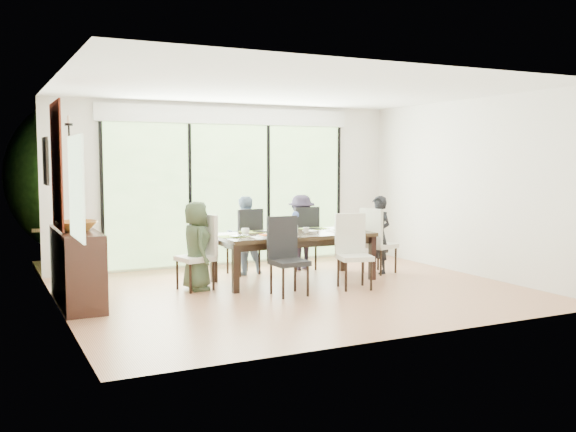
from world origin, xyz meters
name	(u,v)px	position (x,y,z in m)	size (l,w,h in m)	color
floor	(296,292)	(0.00, 0.00, -0.01)	(6.00, 5.00, 0.01)	#9A5A3D
ceiling	(296,88)	(0.00, 0.00, 2.71)	(6.00, 5.00, 0.01)	white
wall_back	(229,185)	(0.00, 2.51, 1.35)	(6.00, 0.02, 2.70)	silver
wall_front	(411,203)	(0.00, -2.51, 1.35)	(6.00, 0.02, 2.70)	white
wall_left	(58,197)	(-3.01, 0.00, 1.35)	(0.02, 5.00, 2.70)	beige
wall_right	(471,187)	(3.01, 0.00, 1.35)	(0.02, 5.00, 2.70)	silver
glass_doors	(230,194)	(0.00, 2.47, 1.20)	(4.20, 0.02, 2.30)	#598C3F
blinds_header	(230,116)	(0.00, 2.46, 2.50)	(4.40, 0.06, 0.28)	white
mullion_a	(102,197)	(-2.10, 2.46, 1.20)	(0.05, 0.04, 2.30)	black
mullion_b	(190,195)	(-0.70, 2.46, 1.20)	(0.05, 0.04, 2.30)	black
mullion_c	(268,193)	(0.70, 2.46, 1.20)	(0.05, 0.04, 2.30)	black
mullion_d	(338,191)	(2.10, 2.46, 1.20)	(0.05, 0.04, 2.30)	black
side_window	(76,188)	(-2.97, -1.20, 1.50)	(0.02, 0.90, 1.00)	#8CAD7F
deck	(212,260)	(0.00, 3.40, -0.05)	(6.00, 1.80, 0.10)	brown
rail_top	(198,223)	(0.00, 4.20, 0.55)	(6.00, 0.08, 0.06)	#553224
foliage_left	(92,177)	(-1.80, 5.20, 1.44)	(3.20, 3.20, 3.20)	#14380F
foliage_mid	(192,158)	(0.40, 5.80, 1.80)	(4.00, 4.00, 4.00)	#14380F
foliage_right	(283,183)	(2.20, 5.00, 1.26)	(2.80, 2.80, 2.80)	#14380F
foliage_far	(139,167)	(-0.60, 6.50, 1.62)	(3.60, 3.60, 3.60)	#14380F
table_top	(294,235)	(0.31, 0.68, 0.68)	(2.25, 1.03, 0.06)	black
table_apron	(294,241)	(0.31, 0.68, 0.59)	(2.06, 0.84, 0.09)	black
table_leg_fl	(236,269)	(-0.77, 0.25, 0.32)	(0.08, 0.08, 0.65)	black
table_leg_fr	(372,258)	(1.39, 0.25, 0.32)	(0.08, 0.08, 0.65)	black
table_leg_bl	(214,260)	(-0.77, 1.11, 0.32)	(0.08, 0.08, 0.65)	black
table_leg_br	(342,251)	(1.39, 1.11, 0.32)	(0.08, 0.08, 0.65)	black
chair_left_end	(195,252)	(-1.19, 0.68, 0.52)	(0.43, 0.43, 1.03)	silver
chair_right_end	(380,240)	(1.81, 0.68, 0.52)	(0.43, 0.43, 1.03)	beige
chair_far_left	(243,241)	(-0.14, 1.53, 0.52)	(0.43, 0.43, 1.03)	black
chair_far_right	(301,238)	(0.86, 1.53, 0.52)	(0.43, 0.43, 1.03)	black
chair_near_left	(289,256)	(-0.19, -0.19, 0.52)	(0.43, 0.43, 1.03)	black
chair_near_right	(355,251)	(0.81, -0.19, 0.52)	(0.43, 0.43, 1.03)	silver
person_left_end	(196,246)	(-1.17, 0.68, 0.61)	(0.56, 0.36, 1.21)	#384830
person_right_end	(379,235)	(1.79, 0.68, 0.61)	(0.56, 0.36, 1.21)	black
person_far_left	(244,235)	(-0.14, 1.51, 0.61)	(0.56, 0.36, 1.21)	#7D99B4
person_far_right	(301,232)	(0.86, 1.51, 0.61)	(0.56, 0.36, 1.21)	#272030
placemat_left	(233,236)	(-0.64, 0.68, 0.71)	(0.41, 0.30, 0.01)	olive
placemat_right	(350,230)	(1.26, 0.68, 0.71)	(0.41, 0.30, 0.01)	#72A43A
placemat_far_l	(255,232)	(-0.14, 1.08, 0.71)	(0.41, 0.30, 0.01)	#9DB942
placemat_far_r	(314,229)	(0.86, 1.08, 0.71)	(0.41, 0.30, 0.01)	#86B340
placemat_paper	(268,237)	(-0.24, 0.38, 0.71)	(0.41, 0.30, 0.01)	white
tablet_far_l	(262,231)	(-0.04, 1.03, 0.72)	(0.24, 0.17, 0.01)	black
tablet_far_r	(313,228)	(0.81, 1.03, 0.71)	(0.23, 0.16, 0.01)	black
papers	(337,231)	(1.01, 0.63, 0.71)	(0.28, 0.21, 0.00)	white
platter_base	(268,236)	(-0.24, 0.38, 0.72)	(0.24, 0.24, 0.02)	white
platter_snacks	(268,235)	(-0.24, 0.38, 0.74)	(0.19, 0.19, 0.01)	#D55419
vase	(295,229)	(0.36, 0.73, 0.76)	(0.08, 0.08, 0.11)	silver
hyacinth_stems	(295,221)	(0.36, 0.73, 0.87)	(0.04, 0.04, 0.15)	#337226
hyacinth_blooms	(295,215)	(0.36, 0.73, 0.97)	(0.10, 0.10, 0.10)	#4459AA
laptop	(242,236)	(-0.54, 0.58, 0.72)	(0.31, 0.20, 0.02)	silver
cup_a	(245,231)	(-0.39, 0.83, 0.75)	(0.12, 0.12, 0.09)	white
cup_b	(306,230)	(0.46, 0.58, 0.75)	(0.09, 0.09, 0.09)	white
cup_c	(338,227)	(1.11, 0.78, 0.75)	(0.12, 0.12, 0.09)	white
book	(307,231)	(0.56, 0.73, 0.71)	(0.15, 0.21, 0.02)	white
sideboard	(77,267)	(-2.76, 0.51, 0.46)	(0.46, 1.63, 0.92)	black
bowl	(77,226)	(-2.76, 0.41, 0.97)	(0.48, 0.48, 0.12)	#9A6121
candlestick_base	(72,226)	(-2.76, 0.86, 0.94)	(0.10, 0.10, 0.04)	black
candlestick_shaft	(70,175)	(-2.76, 0.86, 1.58)	(0.02, 0.02, 1.27)	black
candlestick_pan	(69,125)	(-2.76, 0.86, 2.21)	(0.10, 0.10, 0.03)	black
candle	(69,120)	(-2.76, 0.86, 2.27)	(0.04, 0.04, 0.10)	silver
tapestry	(56,166)	(-2.97, 0.40, 1.70)	(0.02, 1.00, 1.50)	maroon
art_frame	(45,161)	(-2.97, 1.70, 1.75)	(0.03, 0.55, 0.65)	black
art_canvas	(47,161)	(-2.95, 1.70, 1.75)	(0.01, 0.45, 0.55)	#19524E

